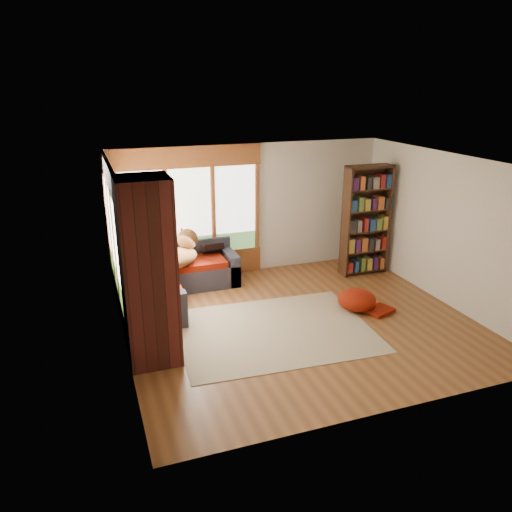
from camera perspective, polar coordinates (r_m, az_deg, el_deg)
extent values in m
plane|color=brown|center=(8.27, 4.94, -7.50)|extent=(5.50, 5.50, 0.00)
plane|color=white|center=(7.46, 5.52, 10.60)|extent=(5.50, 5.50, 0.00)
cube|color=silver|center=(10.00, -0.75, 5.35)|extent=(5.50, 0.04, 2.60)
cube|color=silver|center=(5.76, 15.63, -6.36)|extent=(5.50, 0.04, 2.60)
cube|color=silver|center=(7.12, -15.36, -1.28)|extent=(0.04, 5.00, 2.60)
cube|color=silver|center=(9.22, 20.98, 2.82)|extent=(0.04, 5.00, 2.60)
cube|color=brown|center=(9.65, -7.47, 4.97)|extent=(2.82, 0.10, 1.90)
cube|color=white|center=(9.65, -7.47, 4.97)|extent=(2.54, 0.09, 1.62)
cube|color=brown|center=(8.25, -15.91, 1.86)|extent=(0.10, 2.62, 1.90)
cube|color=white|center=(8.25, -15.91, 1.86)|extent=(0.09, 2.36, 1.62)
cube|color=#658252|center=(8.95, -16.37, 5.83)|extent=(0.03, 0.72, 0.90)
cube|color=#471914|center=(6.82, -12.18, -1.94)|extent=(0.70, 0.70, 2.60)
cube|color=#262732|center=(9.53, -9.27, -2.53)|extent=(2.20, 0.90, 0.42)
cube|color=#262732|center=(9.72, -9.79, 0.39)|extent=(2.20, 0.20, 0.38)
cube|color=#262732|center=(9.70, -3.50, -1.33)|extent=(0.20, 0.90, 0.60)
cube|color=maroon|center=(9.31, -9.83, -1.33)|extent=(1.90, 0.66, 0.12)
cube|color=#262732|center=(8.86, -12.63, -4.52)|extent=(0.90, 2.20, 0.42)
cube|color=#262732|center=(8.68, -15.11, -2.37)|extent=(0.20, 2.20, 0.38)
cube|color=#262732|center=(7.91, -11.71, -6.72)|extent=(0.90, 0.20, 0.60)
cube|color=maroon|center=(8.44, -11.64, -3.66)|extent=(0.66, 1.20, 0.12)
cube|color=maroon|center=(9.32, -12.50, -1.48)|extent=(0.66, 0.66, 0.12)
cube|color=beige|center=(7.96, 2.09, -8.51)|extent=(3.14, 2.47, 0.01)
cube|color=#3A2113|center=(10.41, 14.56, 4.15)|extent=(0.04, 0.31, 2.20)
cube|color=#3A2113|center=(9.94, 10.21, 3.76)|extent=(0.04, 0.31, 2.20)
cube|color=#3A2113|center=(10.29, 12.01, 4.17)|extent=(0.94, 0.02, 2.20)
cube|color=#3A2113|center=(10.49, 12.03, -1.52)|extent=(0.86, 0.29, 0.03)
cube|color=#3A2113|center=(10.35, 12.19, 0.65)|extent=(0.86, 0.29, 0.03)
cube|color=#3A2113|center=(10.22, 12.36, 2.88)|extent=(0.86, 0.29, 0.03)
cube|color=#3A2113|center=(10.11, 12.53, 5.16)|extent=(0.86, 0.29, 0.03)
cube|color=#3A2113|center=(10.02, 12.70, 7.49)|extent=(0.86, 0.29, 0.03)
cube|color=#3A2113|center=(9.95, 12.88, 9.86)|extent=(0.86, 0.29, 0.03)
cube|color=#726659|center=(10.15, 12.50, 3.93)|extent=(0.82, 0.23, 2.04)
ellipsoid|color=maroon|center=(8.76, 11.45, -4.86)|extent=(0.84, 0.84, 0.36)
ellipsoid|color=brown|center=(9.10, -9.16, 0.18)|extent=(1.11, 1.05, 0.32)
sphere|color=brown|center=(9.29, -7.81, 1.65)|extent=(0.53, 0.53, 0.38)
cone|color=brown|center=(9.20, -8.11, 2.45)|extent=(0.20, 0.20, 0.16)
ellipsoid|color=black|center=(8.21, -12.10, -2.47)|extent=(0.69, 0.89, 0.27)
sphere|color=black|center=(8.42, -12.90, -1.04)|extent=(0.39, 0.39, 0.32)
cone|color=black|center=(8.33, -12.83, -0.32)|extent=(0.14, 0.14, 0.14)
cube|color=black|center=(9.68, -5.61, 1.33)|extent=(0.45, 0.12, 0.45)
cube|color=black|center=(9.56, -9.09, 0.95)|extent=(0.45, 0.12, 0.45)
cube|color=black|center=(9.02, -14.34, -0.57)|extent=(0.45, 0.12, 0.45)
cube|color=black|center=(7.99, -13.52, -3.12)|extent=(0.45, 0.12, 0.45)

